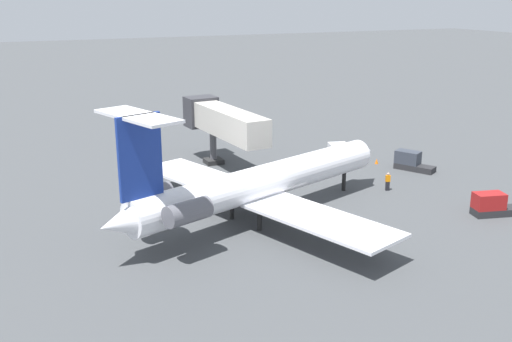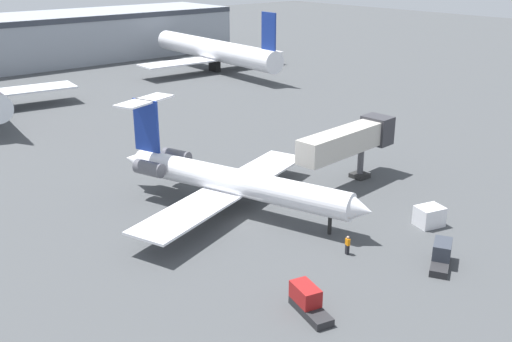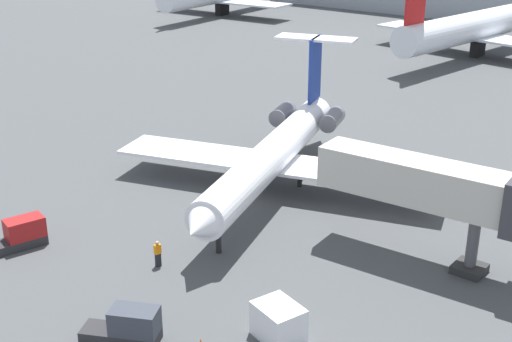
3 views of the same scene
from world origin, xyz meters
TOP-DOWN VIEW (x-y plane):
  - ground_plane at (0.00, 0.00)m, footprint 400.00×400.00m
  - regional_jet at (-0.02, 3.59)m, footprint 25.48×27.60m
  - jet_bridge at (14.91, 0.57)m, footprint 14.17×3.99m
  - ground_crew_marshaller at (1.78, -10.50)m, footprint 0.36×0.46m
  - baggage_tug_lead at (-6.89, -14.34)m, footprint 2.36×4.22m
  - baggage_tug_trailing at (6.26, -16.71)m, footprint 4.19×3.13m
  - cargo_container_uld at (11.93, -11.74)m, footprint 2.89×2.54m
  - parked_airliner_west_mid at (-7.16, 59.79)m, footprint 31.85×37.54m

SIDE VIEW (x-z plane):
  - ground_plane at x=0.00m, z-range -0.10..0.00m
  - baggage_tug_lead at x=-6.89m, z-range -0.11..1.79m
  - baggage_tug_trailing at x=6.26m, z-range -0.11..1.79m
  - ground_crew_marshaller at x=1.78m, z-range 0.01..1.70m
  - cargo_container_uld at x=11.93m, z-range 0.00..1.88m
  - regional_jet at x=-0.02m, z-range -1.82..8.11m
  - parked_airliner_west_mid at x=-7.16m, z-range -2.40..11.08m
  - jet_bridge at x=14.91m, z-range 1.62..8.28m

